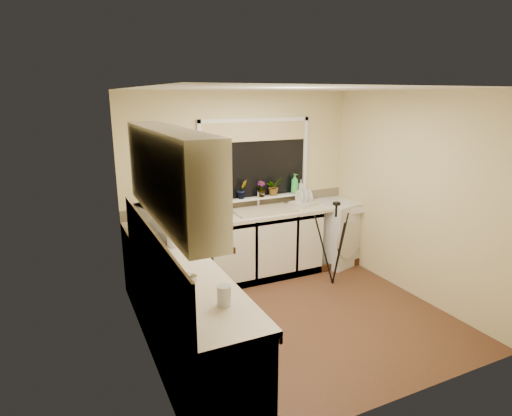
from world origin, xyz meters
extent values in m
plane|color=brown|center=(0.00, 0.00, 0.00)|extent=(3.20, 3.20, 0.00)
plane|color=white|center=(0.00, 0.00, 2.45)|extent=(3.20, 3.20, 0.00)
plane|color=beige|center=(0.00, 1.50, 1.23)|extent=(3.20, 0.00, 3.20)
plane|color=beige|center=(0.00, -1.50, 1.23)|extent=(3.20, 0.00, 3.20)
plane|color=beige|center=(-1.60, 0.00, 1.23)|extent=(0.00, 3.00, 3.00)
plane|color=beige|center=(1.60, 0.00, 1.23)|extent=(0.00, 3.00, 3.00)
cube|color=silver|center=(-0.33, 1.20, 0.43)|extent=(2.55, 0.60, 0.86)
cube|color=silver|center=(-1.30, -0.30, 0.43)|extent=(0.54, 2.40, 0.86)
cube|color=beige|center=(0.00, 1.20, 0.88)|extent=(3.20, 0.60, 0.04)
cube|color=beige|center=(-1.30, -0.30, 0.88)|extent=(0.60, 2.40, 0.04)
cube|color=silver|center=(-1.44, -0.45, 1.80)|extent=(0.28, 1.90, 0.70)
cube|color=beige|center=(-1.59, -0.30, 1.12)|extent=(0.02, 2.40, 0.45)
cube|color=beige|center=(0.00, 1.49, 0.97)|extent=(3.20, 0.02, 0.14)
cube|color=black|center=(0.20, 1.49, 1.55)|extent=(1.50, 0.02, 1.00)
cube|color=tan|center=(0.20, 1.46, 1.92)|extent=(1.50, 0.02, 0.25)
cube|color=white|center=(0.20, 1.43, 1.04)|extent=(1.60, 0.14, 0.03)
cube|color=tan|center=(0.20, 1.20, 0.91)|extent=(0.82, 0.46, 0.03)
cylinder|color=silver|center=(0.20, 1.38, 1.02)|extent=(0.03, 0.03, 0.24)
cube|color=silver|center=(1.36, 1.18, 0.46)|extent=(0.80, 0.78, 0.91)
cube|color=#A09FA7|center=(-0.57, 1.15, 0.91)|extent=(0.33, 0.25, 0.02)
cube|color=#59A5F2|center=(-0.58, 1.30, 1.03)|extent=(0.33, 0.07, 0.23)
cylinder|color=white|center=(-1.21, 0.40, 1.01)|extent=(0.16, 0.16, 0.21)
cube|color=beige|center=(0.85, 1.24, 0.93)|extent=(0.45, 0.39, 0.06)
cylinder|color=silver|center=(-1.22, -1.00, 0.98)|extent=(0.10, 0.10, 0.15)
cylinder|color=silver|center=(-1.37, -0.58, 0.95)|extent=(0.08, 0.08, 0.10)
imported|color=white|center=(-1.24, 0.79, 1.07)|extent=(0.62, 0.72, 0.34)
imported|color=#999999|center=(-0.32, 1.43, 1.19)|extent=(0.16, 0.13, 0.27)
imported|color=#999999|center=(-0.02, 1.41, 1.18)|extent=(0.15, 0.13, 0.25)
imported|color=#999999|center=(0.25, 1.40, 1.16)|extent=(0.13, 0.13, 0.22)
imported|color=#999999|center=(0.45, 1.42, 1.17)|extent=(0.27, 0.25, 0.24)
imported|color=green|center=(0.78, 1.40, 1.19)|extent=(0.14, 0.14, 0.28)
imported|color=#999999|center=(0.89, 1.42, 1.14)|extent=(0.09, 0.09, 0.18)
imported|color=silver|center=(0.96, 1.31, 0.95)|extent=(0.16, 0.16, 0.11)
imported|color=beige|center=(-1.35, -0.62, 0.95)|extent=(0.13, 0.13, 0.10)
camera|label=1|loc=(-2.21, -3.65, 2.39)|focal=29.78mm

